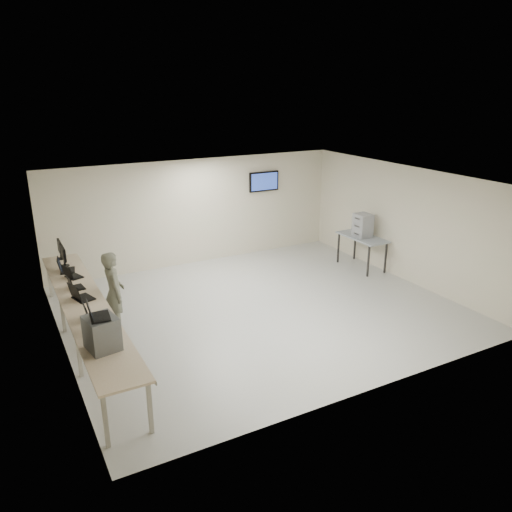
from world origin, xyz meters
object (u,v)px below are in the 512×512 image
equipment_box (102,333)px  soldier (114,293)px  side_table (362,239)px  workbench (85,307)px

equipment_box → soldier: soldier is taller
equipment_box → side_table: (7.25, 2.82, -0.37)m
workbench → equipment_box: bearing=-92.0°
workbench → side_table: size_ratio=4.20×
workbench → side_table: workbench is taller
workbench → soldier: bearing=32.9°
equipment_box → side_table: size_ratio=0.35×
side_table → soldier: bearing=-174.6°
side_table → workbench: bearing=-172.0°
soldier → side_table: bearing=-82.4°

